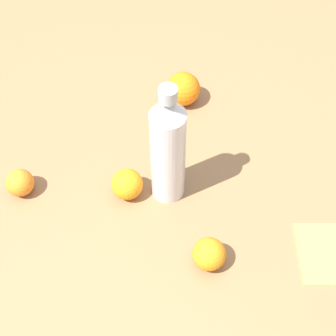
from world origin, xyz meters
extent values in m
plane|color=olive|center=(0.00, 0.00, 0.00)|extent=(2.40, 2.40, 0.00)
cylinder|color=silver|center=(0.02, -0.01, 0.12)|extent=(0.07, 0.07, 0.24)
cone|color=silver|center=(0.02, -0.01, 0.26)|extent=(0.07, 0.07, 0.04)
cylinder|color=#B2B7BF|center=(0.02, -0.01, 0.29)|extent=(0.03, 0.03, 0.03)
sphere|color=orange|center=(-0.16, -0.22, 0.04)|extent=(0.08, 0.08, 0.08)
sphere|color=orange|center=(0.05, 0.18, 0.03)|extent=(0.07, 0.07, 0.07)
sphere|color=orange|center=(0.29, -0.19, 0.03)|extent=(0.06, 0.06, 0.06)
sphere|color=orange|center=(0.10, -0.05, 0.03)|extent=(0.07, 0.07, 0.07)
camera|label=1|loc=(0.38, 0.51, 0.92)|focal=54.35mm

